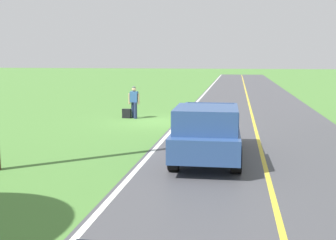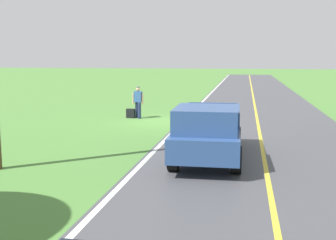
{
  "view_description": "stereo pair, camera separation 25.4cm",
  "coord_description": "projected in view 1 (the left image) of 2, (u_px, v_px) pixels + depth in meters",
  "views": [
    {
      "loc": [
        -4.02,
        20.7,
        3.29
      ],
      "look_at": [
        -2.04,
        8.68,
        1.44
      ],
      "focal_mm": 44.46,
      "sensor_mm": 36.0,
      "label": 1
    },
    {
      "loc": [
        -4.27,
        20.66,
        3.29
      ],
      "look_at": [
        -2.04,
        8.68,
        1.44
      ],
      "focal_mm": 44.46,
      "sensor_mm": 36.0,
      "label": 2
    }
  ],
  "objects": [
    {
      "name": "suitcase_carried",
      "position": [
        127.0,
        113.0,
        22.61
      ],
      "size": [
        0.47,
        0.23,
        0.51
      ],
      "primitive_type": "cube",
      "rotation": [
        0.0,
        0.0,
        1.51
      ],
      "color": "black",
      "rests_on": "ground"
    },
    {
      "name": "ground_plane",
      "position": [
        156.0,
        122.0,
        21.34
      ],
      "size": [
        200.0,
        200.0,
        0.0
      ],
      "primitive_type": "plane",
      "color": "#4C7F38"
    },
    {
      "name": "pickup_truck_passing",
      "position": [
        207.0,
        130.0,
        13.29
      ],
      "size": [
        2.19,
        5.44,
        1.82
      ],
      "color": "#2D4C84",
      "rests_on": "ground"
    },
    {
      "name": "lane_edge_line",
      "position": [
        179.0,
        122.0,
        21.15
      ],
      "size": [
        0.16,
        117.6,
        0.0
      ],
      "primitive_type": "cube",
      "color": "silver",
      "rests_on": "ground"
    },
    {
      "name": "road_surface",
      "position": [
        254.0,
        124.0,
        20.54
      ],
      "size": [
        7.91,
        120.0,
        0.0
      ],
      "primitive_type": "cube",
      "color": "#47474C",
      "rests_on": "ground"
    },
    {
      "name": "hitchhiker_walking",
      "position": [
        134.0,
        100.0,
        22.48
      ],
      "size": [
        0.62,
        0.53,
        1.75
      ],
      "color": "navy",
      "rests_on": "ground"
    },
    {
      "name": "lane_centre_line",
      "position": [
        254.0,
        124.0,
        20.54
      ],
      "size": [
        0.14,
        117.6,
        0.0
      ],
      "primitive_type": "cube",
      "color": "gold",
      "rests_on": "ground"
    }
  ]
}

